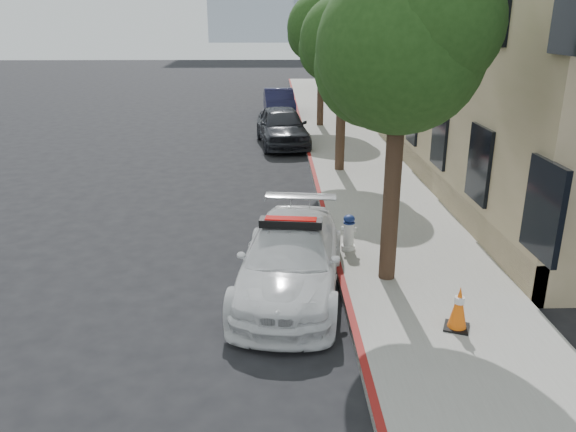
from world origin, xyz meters
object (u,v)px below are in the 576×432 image
Objects in this scene: parked_car_mid at (282,126)px; traffic_cone at (459,308)px; police_car at (291,259)px; fire_hydrant at (349,233)px; parked_car_far at (279,103)px.

traffic_cone is at bearing -86.88° from parked_car_mid.
police_car is 6.02× the size of fire_hydrant.
traffic_cone is at bearing -86.47° from parked_car_far.
police_car is 3.02m from traffic_cone.
police_car is at bearing 147.61° from traffic_cone.
police_car is 12.61m from parked_car_mid.
parked_car_far is at bearing 83.54° from parked_car_mid.
fire_hydrant is at bearing 59.45° from police_car.
parked_car_far is (-0.06, 7.02, -0.07)m from parked_car_mid.
parked_car_mid is at bearing -92.93° from parked_car_far.
police_car is at bearing -93.30° from parked_car_far.
parked_car_far reaches higher than traffic_cone.
fire_hydrant reaches higher than traffic_cone.
parked_car_far is 18.07m from fire_hydrant.
police_car is at bearing -97.04° from parked_car_mid.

